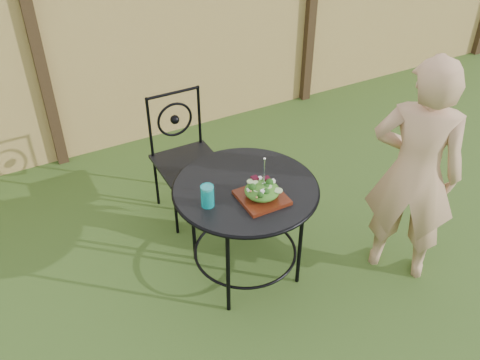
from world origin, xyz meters
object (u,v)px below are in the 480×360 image
at_px(patio_chair, 185,154).
at_px(diner, 415,173).
at_px(salad_plate, 262,197).
at_px(patio_table, 246,204).

distance_m(patio_chair, diner, 1.66).
xyz_separation_m(diner, salad_plate, (-0.93, 0.29, -0.05)).
bearing_deg(salad_plate, patio_table, 100.53).
distance_m(patio_chair, salad_plate, 1.02).
bearing_deg(salad_plate, diner, -17.56).
height_order(patio_table, diner, diner).
bearing_deg(patio_chair, diner, -51.43).
distance_m(patio_table, patio_chair, 0.84).
xyz_separation_m(patio_chair, salad_plate, (0.10, -0.99, 0.23)).
relative_size(patio_chair, salad_plate, 3.52).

